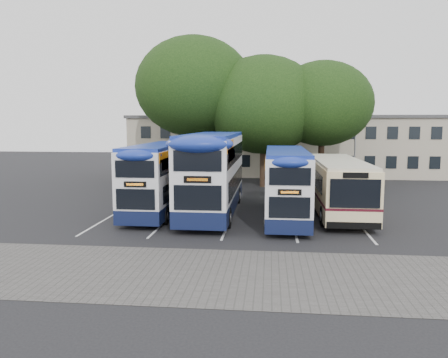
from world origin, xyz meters
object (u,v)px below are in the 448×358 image
at_px(bus_dd_left, 160,175).
at_px(bus_dd_mid, 213,170).
at_px(tree_right, 323,104).
at_px(tree_mid, 263,105).
at_px(bus_dd_right, 286,181).
at_px(lamp_post, 356,127).
at_px(tree_left, 194,87).
at_px(bus_single, 337,183).

relative_size(bus_dd_left, bus_dd_mid, 0.87).
distance_m(tree_right, bus_dd_left, 16.52).
relative_size(tree_mid, bus_dd_right, 1.17).
bearing_deg(lamp_post, bus_dd_mid, -127.63).
bearing_deg(tree_left, bus_dd_left, -90.21).
height_order(tree_right, bus_dd_right, tree_right).
height_order(bus_dd_mid, bus_single, bus_dd_mid).
relative_size(lamp_post, tree_right, 0.86).
height_order(tree_mid, bus_single, tree_mid).
xyz_separation_m(bus_dd_left, bus_dd_mid, (3.24, 0.06, 0.36)).
bearing_deg(bus_dd_right, tree_mid, 96.81).
bearing_deg(bus_dd_left, bus_dd_mid, 1.03).
bearing_deg(tree_mid, bus_dd_left, -117.78).
bearing_deg(tree_mid, tree_right, 0.73).
height_order(lamp_post, tree_left, tree_left).
xyz_separation_m(bus_dd_mid, bus_dd_right, (4.28, -1.24, -0.47)).
relative_size(lamp_post, tree_left, 0.71).
height_order(tree_left, tree_right, tree_left).
xyz_separation_m(tree_left, tree_right, (10.85, -0.52, -1.51)).
xyz_separation_m(lamp_post, tree_left, (-14.12, -2.21, 3.43)).
bearing_deg(bus_dd_right, bus_dd_left, 171.04).
relative_size(tree_left, tree_mid, 1.16).
relative_size(lamp_post, bus_dd_mid, 0.79).
height_order(lamp_post, bus_dd_right, lamp_post).
distance_m(tree_mid, bus_dd_left, 13.72).
bearing_deg(bus_single, tree_right, 88.87).
height_order(tree_mid, bus_dd_right, tree_mid).
distance_m(tree_right, bus_dd_right, 13.98).
bearing_deg(tree_left, tree_mid, -5.57).
bearing_deg(bus_single, bus_dd_left, -175.20).
distance_m(lamp_post, bus_dd_left, 20.27).
xyz_separation_m(bus_dd_left, bus_dd_right, (7.53, -1.19, -0.12)).
height_order(tree_right, bus_single, tree_right).
bearing_deg(bus_single, tree_left, 133.76).
bearing_deg(bus_dd_mid, bus_dd_left, -178.97).
distance_m(bus_dd_right, bus_single, 3.80).
xyz_separation_m(tree_mid, bus_dd_right, (1.51, -12.61, -4.75)).
xyz_separation_m(tree_left, tree_mid, (5.97, -0.58, -1.60)).
xyz_separation_m(lamp_post, bus_single, (-3.48, -13.33, -3.25)).
bearing_deg(bus_single, bus_dd_mid, -173.57).
bearing_deg(tree_mid, bus_dd_mid, -103.72).
distance_m(tree_right, bus_dd_mid, 14.43).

